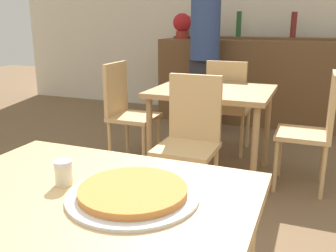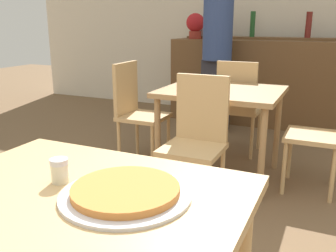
{
  "view_description": "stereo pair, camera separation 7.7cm",
  "coord_description": "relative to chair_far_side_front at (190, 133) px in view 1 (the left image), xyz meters",
  "views": [
    {
      "loc": [
        0.66,
        -0.91,
        1.28
      ],
      "look_at": [
        0.08,
        0.55,
        0.84
      ],
      "focal_mm": 40.0,
      "sensor_mm": 36.0,
      "label": 1
    },
    {
      "loc": [
        0.73,
        -0.88,
        1.28
      ],
      "look_at": [
        0.08,
        0.55,
        0.84
      ],
      "focal_mm": 40.0,
      "sensor_mm": 36.0,
      "label": 2
    }
  ],
  "objects": [
    {
      "name": "chair_far_side_right",
      "position": [
        0.81,
        0.58,
        0.0
      ],
      "size": [
        0.4,
        0.4,
        0.93
      ],
      "rotation": [
        0.0,
        0.0,
        -1.57
      ],
      "color": "tan",
      "rests_on": "ground_plane"
    },
    {
      "name": "wall_back",
      "position": [
        0.12,
        2.98,
        0.87
      ],
      "size": [
        8.0,
        0.05,
        2.8
      ],
      "color": "silver",
      "rests_on": "ground_plane"
    },
    {
      "name": "chair_far_side_front",
      "position": [
        0.0,
        0.0,
        0.0
      ],
      "size": [
        0.4,
        0.4,
        0.93
      ],
      "color": "tan",
      "rests_on": "ground_plane"
    },
    {
      "name": "chair_far_side_back",
      "position": [
        -0.0,
        1.15,
        0.0
      ],
      "size": [
        0.4,
        0.4,
        0.93
      ],
      "rotation": [
        0.0,
        0.0,
        3.14
      ],
      "color": "tan",
      "rests_on": "ground_plane"
    },
    {
      "name": "person_standing",
      "position": [
        -0.46,
        1.9,
        0.44
      ],
      "size": [
        0.34,
        0.34,
        1.77
      ],
      "color": "#2D2D38",
      "rests_on": "ground_plane"
    },
    {
      "name": "dining_table_far",
      "position": [
        -0.0,
        0.58,
        0.13
      ],
      "size": [
        0.95,
        0.82,
        0.75
      ],
      "color": "#A87F51",
      "rests_on": "ground_plane"
    },
    {
      "name": "bar_counter",
      "position": [
        0.12,
        2.48,
        0.0
      ],
      "size": [
        2.6,
        0.56,
        1.06
      ],
      "color": "brown",
      "rests_on": "ground_plane"
    },
    {
      "name": "dining_table_near",
      "position": [
        0.12,
        -1.47,
        0.13
      ],
      "size": [
        1.08,
        0.83,
        0.74
      ],
      "color": "tan",
      "rests_on": "ground_plane"
    },
    {
      "name": "pizza_tray",
      "position": [
        0.27,
        -1.41,
        0.23
      ],
      "size": [
        0.42,
        0.42,
        0.04
      ],
      "color": "silver",
      "rests_on": "dining_table_near"
    },
    {
      "name": "potted_plant",
      "position": [
        -0.93,
        2.43,
        0.71
      ],
      "size": [
        0.24,
        0.24,
        0.33
      ],
      "color": "maroon",
      "rests_on": "bar_counter"
    },
    {
      "name": "bar_back_shelf",
      "position": [
        0.1,
        2.62,
        0.58
      ],
      "size": [
        2.39,
        0.24,
        0.35
      ],
      "color": "brown",
      "rests_on": "bar_counter"
    },
    {
      "name": "cheese_shaker",
      "position": [
        0.01,
        -1.41,
        0.26
      ],
      "size": [
        0.06,
        0.06,
        0.09
      ],
      "color": "beige",
      "rests_on": "dining_table_near"
    },
    {
      "name": "chair_far_side_left",
      "position": [
        -0.81,
        0.58,
        0.0
      ],
      "size": [
        0.4,
        0.4,
        0.93
      ],
      "rotation": [
        0.0,
        0.0,
        1.57
      ],
      "color": "tan",
      "rests_on": "ground_plane"
    }
  ]
}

